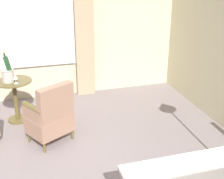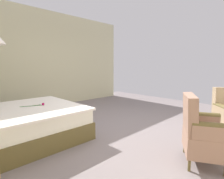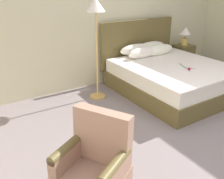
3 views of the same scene
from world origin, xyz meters
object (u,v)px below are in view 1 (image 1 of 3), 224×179
(wine_glass_near_bucket, at_px, (15,77))
(armchair_by_window, at_px, (51,116))
(side_table_round, at_px, (15,96))
(champagne_bucket, at_px, (8,73))
(wine_glass_near_edge, at_px, (12,71))

(wine_glass_near_bucket, height_order, armchair_by_window, armchair_by_window)
(side_table_round, relative_size, champagne_bucket, 1.43)
(side_table_round, distance_m, champagne_bucket, 0.42)
(champagne_bucket, distance_m, wine_glass_near_bucket, 0.17)
(side_table_round, xyz_separation_m, wine_glass_near_bucket, (0.14, 0.04, 0.38))
(wine_glass_near_edge, height_order, armchair_by_window, armchair_by_window)
(wine_glass_near_bucket, bearing_deg, armchair_by_window, 32.15)
(champagne_bucket, xyz_separation_m, wine_glass_near_bucket, (0.13, 0.11, -0.04))
(wine_glass_near_edge, xyz_separation_m, armchair_by_window, (1.01, 0.50, -0.40))
(wine_glass_near_bucket, bearing_deg, wine_glass_near_edge, -169.90)
(side_table_round, relative_size, armchair_by_window, 0.76)
(side_table_round, distance_m, wine_glass_near_edge, 0.42)
(champagne_bucket, relative_size, wine_glass_near_edge, 3.14)
(wine_glass_near_edge, distance_m, armchair_by_window, 1.20)
(wine_glass_near_bucket, distance_m, wine_glass_near_edge, 0.31)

